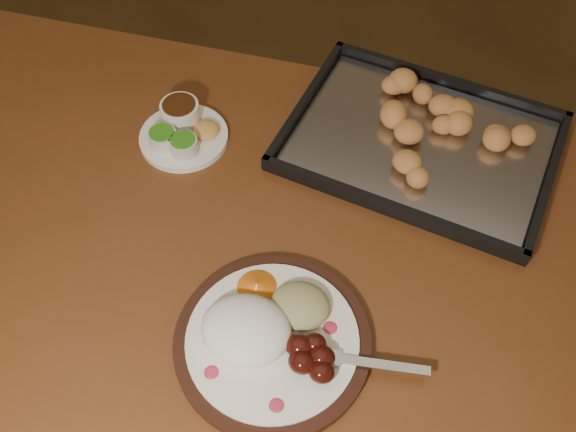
% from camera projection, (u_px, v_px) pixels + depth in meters
% --- Properties ---
extents(ground, '(4.00, 4.00, 0.00)m').
position_uv_depth(ground, '(213.00, 291.00, 1.87)').
color(ground, brown).
rests_on(ground, ground).
extents(dining_table, '(1.52, 0.93, 0.75)m').
position_uv_depth(dining_table, '(264.00, 275.00, 1.14)').
color(dining_table, brown).
rests_on(dining_table, ground).
extents(dinner_plate, '(0.38, 0.29, 0.07)m').
position_uv_depth(dinner_plate, '(269.00, 335.00, 0.95)').
color(dinner_plate, black).
rests_on(dinner_plate, dining_table).
extents(condiment_saucer, '(0.17, 0.17, 0.06)m').
position_uv_depth(condiment_saucer, '(182.00, 131.00, 1.19)').
color(condiment_saucer, white).
rests_on(condiment_saucer, dining_table).
extents(baking_tray, '(0.53, 0.43, 0.05)m').
position_uv_depth(baking_tray, '(421.00, 140.00, 1.18)').
color(baking_tray, black).
rests_on(baking_tray, dining_table).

